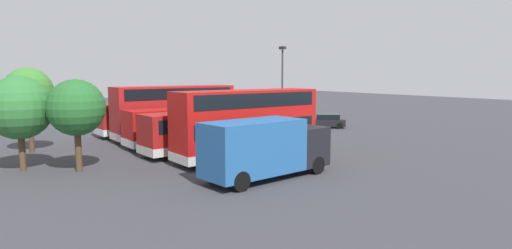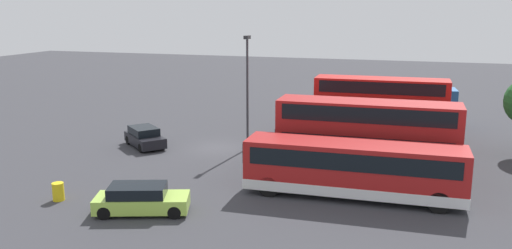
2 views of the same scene
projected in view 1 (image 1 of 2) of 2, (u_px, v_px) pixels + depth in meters
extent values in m
plane|color=#38383D|center=(296.00, 133.00, 40.26)|extent=(140.00, 140.00, 0.00)
cube|color=#B71411|center=(247.00, 122.00, 27.86)|extent=(2.80, 10.14, 4.20)
cube|color=silver|center=(247.00, 150.00, 28.08)|extent=(2.84, 10.18, 0.55)
cube|color=black|center=(247.00, 125.00, 27.89)|extent=(2.84, 9.34, 0.90)
cube|color=black|center=(247.00, 99.00, 27.68)|extent=(2.84, 9.34, 0.90)
cube|color=black|center=(303.00, 120.00, 30.93)|extent=(2.25, 0.12, 1.10)
cylinder|color=black|center=(278.00, 143.00, 31.16)|extent=(0.33, 1.11, 1.10)
cylinder|color=black|center=(299.00, 147.00, 29.38)|extent=(0.33, 1.11, 1.10)
cylinder|color=black|center=(190.00, 154.00, 26.80)|extent=(0.33, 1.11, 1.10)
cylinder|color=black|center=(208.00, 160.00, 25.02)|extent=(0.33, 1.11, 1.10)
cube|color=#A51919|center=(221.00, 128.00, 31.09)|extent=(3.20, 12.00, 2.60)
cube|color=silver|center=(221.00, 142.00, 31.21)|extent=(3.24, 12.05, 0.55)
cube|color=black|center=(221.00, 120.00, 31.02)|extent=(3.21, 11.21, 0.90)
cube|color=black|center=(281.00, 115.00, 34.74)|extent=(2.25, 0.18, 1.10)
cylinder|color=black|center=(259.00, 136.00, 34.92)|extent=(0.36, 1.11, 1.10)
cylinder|color=black|center=(277.00, 139.00, 33.18)|extent=(0.36, 1.11, 1.10)
cylinder|color=black|center=(157.00, 148.00, 29.26)|extent=(0.36, 1.11, 1.10)
cylinder|color=black|center=(172.00, 152.00, 27.52)|extent=(0.36, 1.11, 1.10)
cube|color=#B71411|center=(196.00, 124.00, 33.87)|extent=(2.76, 11.36, 2.60)
cube|color=silver|center=(197.00, 136.00, 34.00)|extent=(2.81, 11.40, 0.55)
cube|color=black|center=(196.00, 116.00, 33.80)|extent=(2.81, 10.57, 0.90)
cube|color=black|center=(254.00, 112.00, 37.19)|extent=(2.25, 0.10, 1.10)
cylinder|color=black|center=(233.00, 131.00, 37.43)|extent=(0.32, 1.11, 1.10)
cylinder|color=black|center=(248.00, 134.00, 35.64)|extent=(0.32, 1.11, 1.10)
cylinder|color=black|center=(140.00, 140.00, 32.36)|extent=(0.32, 1.11, 1.10)
cylinder|color=black|center=(152.00, 144.00, 30.58)|extent=(0.32, 1.11, 1.10)
cube|color=#A51919|center=(175.00, 111.00, 36.48)|extent=(2.77, 10.53, 4.20)
cube|color=silver|center=(175.00, 132.00, 36.69)|extent=(2.81, 10.57, 0.55)
cube|color=black|center=(175.00, 113.00, 36.50)|extent=(2.82, 9.73, 0.90)
cube|color=black|center=(175.00, 93.00, 36.29)|extent=(2.82, 9.73, 0.90)
cube|color=black|center=(226.00, 110.00, 39.64)|extent=(2.25, 0.11, 1.10)
cylinder|color=black|center=(207.00, 128.00, 39.89)|extent=(0.32, 1.11, 1.10)
cylinder|color=black|center=(220.00, 130.00, 38.10)|extent=(0.32, 1.11, 1.10)
cylinder|color=black|center=(127.00, 135.00, 35.30)|extent=(0.32, 1.11, 1.10)
cylinder|color=black|center=(137.00, 138.00, 33.52)|extent=(0.32, 1.11, 1.10)
cube|color=#A51919|center=(160.00, 116.00, 39.77)|extent=(2.89, 11.47, 2.60)
cube|color=silver|center=(161.00, 127.00, 39.89)|extent=(2.93, 11.51, 0.55)
cube|color=black|center=(160.00, 110.00, 39.70)|extent=(2.92, 10.67, 0.90)
cube|color=black|center=(213.00, 107.00, 43.16)|extent=(2.25, 0.13, 1.10)
cylinder|color=black|center=(195.00, 123.00, 43.38)|extent=(0.33, 1.11, 1.10)
cylinder|color=black|center=(206.00, 125.00, 41.61)|extent=(0.33, 1.11, 1.10)
cylinder|color=black|center=(111.00, 130.00, 38.20)|extent=(0.33, 1.11, 1.10)
cylinder|color=black|center=(120.00, 133.00, 36.42)|extent=(0.33, 1.11, 1.10)
cube|color=#235999|center=(253.00, 147.00, 22.17)|extent=(2.97, 5.70, 2.80)
cube|color=black|center=(303.00, 145.00, 24.63)|extent=(2.66, 2.21, 2.20)
cylinder|color=black|center=(289.00, 159.00, 25.61)|extent=(0.37, 1.02, 1.00)
cylinder|color=black|center=(317.00, 165.00, 23.91)|extent=(0.37, 1.02, 1.00)
cylinder|color=black|center=(214.00, 173.00, 22.04)|extent=(0.37, 1.02, 1.00)
cylinder|color=black|center=(241.00, 181.00, 20.34)|extent=(0.37, 1.02, 1.00)
cube|color=black|center=(326.00, 123.00, 44.21)|extent=(3.92, 4.15, 0.70)
cube|color=black|center=(328.00, 117.00, 44.12)|extent=(2.78, 2.85, 0.55)
cylinder|color=black|center=(313.00, 125.00, 43.56)|extent=(0.58, 0.63, 0.64)
cylinder|color=black|center=(312.00, 124.00, 45.15)|extent=(0.58, 0.63, 0.64)
cylinder|color=black|center=(340.00, 126.00, 43.33)|extent=(0.58, 0.63, 0.64)
cylinder|color=black|center=(338.00, 124.00, 44.92)|extent=(0.58, 0.63, 0.64)
cube|color=#A5D14C|center=(219.00, 117.00, 49.76)|extent=(3.18, 4.87, 0.70)
cube|color=black|center=(220.00, 112.00, 49.84)|extent=(2.44, 3.10, 0.55)
cylinder|color=black|center=(215.00, 121.00, 47.98)|extent=(0.42, 0.68, 0.64)
cylinder|color=black|center=(204.00, 120.00, 48.89)|extent=(0.42, 0.68, 0.64)
cylinder|color=black|center=(233.00, 118.00, 50.67)|extent=(0.42, 0.68, 0.64)
cylinder|color=black|center=(222.00, 117.00, 51.59)|extent=(0.42, 0.68, 0.64)
cylinder|color=#38383D|center=(282.00, 93.00, 38.24)|extent=(0.16, 0.16, 7.73)
cube|color=#262628|center=(283.00, 48.00, 37.75)|extent=(0.70, 0.30, 0.24)
cylinder|color=yellow|center=(255.00, 115.00, 52.52)|extent=(0.60, 0.60, 0.95)
cylinder|color=#4C3823|center=(22.00, 150.00, 24.70)|extent=(0.36, 0.36, 2.39)
sphere|color=#2D7033|center=(19.00, 108.00, 24.40)|extent=(3.66, 3.66, 3.66)
cylinder|color=#4C3823|center=(31.00, 130.00, 30.28)|extent=(0.36, 0.36, 3.19)
sphere|color=#387A2D|center=(28.00, 91.00, 29.94)|extent=(3.35, 3.35, 3.35)
cylinder|color=#4C3823|center=(78.00, 149.00, 24.47)|extent=(0.36, 0.36, 2.57)
sphere|color=#236028|center=(76.00, 108.00, 24.18)|extent=(3.23, 3.23, 3.23)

